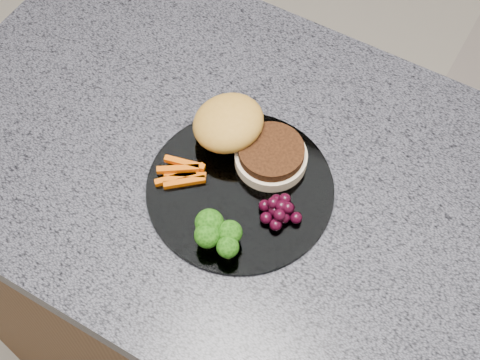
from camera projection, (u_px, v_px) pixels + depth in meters
name	position (u px, v px, depth m)	size (l,w,h in m)	color
island_cabinet	(295.00, 319.00, 1.32)	(1.20, 0.60, 0.86)	#52351C
countertop	(317.00, 211.00, 0.93)	(1.20, 0.60, 0.04)	#51505B
plate	(240.00, 189.00, 0.92)	(0.26, 0.26, 0.01)	white
burger	(243.00, 136.00, 0.94)	(0.19, 0.12, 0.06)	beige
carrot_sticks	(182.00, 173.00, 0.92)	(0.07, 0.06, 0.02)	#CB4F03
broccoli	(216.00, 233.00, 0.86)	(0.07, 0.05, 0.05)	olive
grape_bunch	(279.00, 210.00, 0.89)	(0.06, 0.05, 0.03)	black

